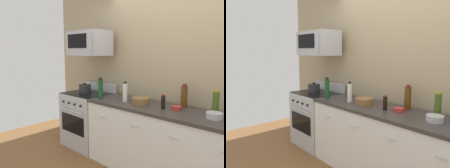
% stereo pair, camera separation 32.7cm
% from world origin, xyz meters
% --- Properties ---
extents(back_wall, '(5.38, 0.10, 2.70)m').
position_xyz_m(back_wall, '(0.00, 0.41, 1.35)').
color(back_wall, tan).
rests_on(back_wall, ground_plane).
extents(counter_unit, '(2.29, 0.66, 0.92)m').
position_xyz_m(counter_unit, '(0.00, -0.00, 0.46)').
color(counter_unit, white).
rests_on(counter_unit, ground_plane).
extents(range_oven, '(0.76, 0.69, 1.07)m').
position_xyz_m(range_oven, '(-1.52, 0.00, 0.47)').
color(range_oven, '#B7BABF').
rests_on(range_oven, ground_plane).
extents(microwave, '(0.74, 0.44, 0.40)m').
position_xyz_m(microwave, '(-1.52, 0.05, 1.75)').
color(microwave, '#B7BABF').
extents(bottle_wine_green, '(0.07, 0.07, 0.31)m').
position_xyz_m(bottle_wine_green, '(-1.05, -0.13, 1.07)').
color(bottle_wine_green, '#19471E').
rests_on(bottle_wine_green, countertop_slab).
extents(bottle_soy_sauce_dark, '(0.05, 0.05, 0.18)m').
position_xyz_m(bottle_soy_sauce_dark, '(-0.04, -0.03, 1.01)').
color(bottle_soy_sauce_dark, black).
rests_on(bottle_soy_sauce_dark, countertop_slab).
extents(bottle_olive_oil, '(0.07, 0.07, 0.28)m').
position_xyz_m(bottle_olive_oil, '(0.52, 0.13, 1.05)').
color(bottle_olive_oil, '#385114').
rests_on(bottle_olive_oil, countertop_slab).
extents(bottle_vinegar_white, '(0.06, 0.06, 0.28)m').
position_xyz_m(bottle_vinegar_white, '(-0.62, -0.06, 1.06)').
color(bottle_vinegar_white, silver).
rests_on(bottle_vinegar_white, countertop_slab).
extents(bottle_wine_amber, '(0.08, 0.08, 0.30)m').
position_xyz_m(bottle_wine_amber, '(0.12, 0.21, 1.06)').
color(bottle_wine_amber, '#59330F').
rests_on(bottle_wine_amber, countertop_slab).
extents(bowl_wooden_salad, '(0.24, 0.24, 0.09)m').
position_xyz_m(bowl_wooden_salad, '(-0.39, -0.01, 0.97)').
color(bowl_wooden_salad, brown).
rests_on(bowl_wooden_salad, countertop_slab).
extents(bowl_red_small, '(0.12, 0.12, 0.04)m').
position_xyz_m(bowl_red_small, '(0.11, 0.04, 0.94)').
color(bowl_red_small, '#B72D28').
rests_on(bowl_red_small, countertop_slab).
extents(bowl_steel_prep, '(0.17, 0.17, 0.06)m').
position_xyz_m(bowl_steel_prep, '(0.57, -0.01, 0.95)').
color(bowl_steel_prep, '#B2B5BA').
rests_on(bowl_steel_prep, countertop_slab).
extents(stockpot, '(0.21, 0.21, 0.18)m').
position_xyz_m(stockpot, '(-1.52, -0.05, 1.00)').
color(stockpot, '#262628').
rests_on(stockpot, range_oven).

